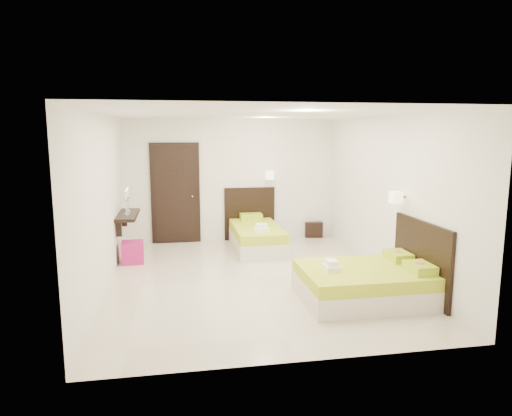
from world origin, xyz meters
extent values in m
plane|color=beige|center=(0.00, 0.00, 0.00)|extent=(5.50, 5.50, 0.00)
cube|color=beige|center=(0.38, 1.83, 0.15)|extent=(0.92, 1.83, 0.29)
cube|color=#97AE1B|center=(0.38, 1.83, 0.39)|extent=(0.91, 1.82, 0.18)
cube|color=black|center=(0.38, 2.72, 0.57)|extent=(1.10, 0.05, 1.15)
cube|color=#A8BD22|center=(0.38, 2.52, 0.54)|extent=(0.46, 0.31, 0.13)
cylinder|color=#EC3772|center=(0.38, 2.52, 0.61)|extent=(0.11, 0.11, 0.00)
cube|color=white|center=(0.38, 1.33, 0.51)|extent=(0.28, 0.20, 0.07)
cube|color=white|center=(0.38, 1.33, 0.59)|extent=(0.21, 0.15, 0.07)
cube|color=#FDEDD0|center=(0.79, 2.57, 1.42)|extent=(0.17, 0.17, 0.18)
cylinder|color=#2D2116|center=(0.79, 2.65, 1.42)|extent=(0.03, 0.16, 0.03)
cube|color=beige|center=(1.37, -1.19, 0.14)|extent=(1.76, 1.32, 0.28)
cube|color=#97AE1B|center=(1.37, -1.19, 0.37)|extent=(1.74, 1.30, 0.18)
cube|color=black|center=(2.22, -1.19, 0.55)|extent=(0.05, 1.49, 1.10)
cube|color=#A8BD22|center=(2.03, -1.50, 0.52)|extent=(0.30, 0.44, 0.12)
cylinder|color=#EC3772|center=(2.03, -1.50, 0.58)|extent=(0.11, 0.11, 0.00)
cube|color=#A8BD22|center=(2.03, -0.88, 0.52)|extent=(0.30, 0.44, 0.12)
cylinder|color=#EC3772|center=(2.03, -0.88, 0.58)|extent=(0.11, 0.11, 0.00)
cube|color=white|center=(0.89, -1.19, 0.49)|extent=(0.19, 0.26, 0.07)
cube|color=white|center=(0.89, -1.19, 0.56)|extent=(0.14, 0.20, 0.07)
cube|color=#FDEDD0|center=(2.07, -0.64, 1.36)|extent=(0.16, 0.16, 0.18)
cylinder|color=#2D2116|center=(2.15, -0.64, 1.36)|extent=(0.16, 0.03, 0.03)
cube|color=black|center=(1.84, 2.76, 0.17)|extent=(0.43, 0.40, 0.34)
cube|color=#9C1458|center=(-1.98, 1.27, 0.19)|extent=(0.41, 0.41, 0.39)
cube|color=black|center=(-1.20, 2.71, 1.05)|extent=(1.02, 0.06, 2.14)
cube|color=black|center=(-1.20, 2.67, 1.05)|extent=(0.88, 0.04, 2.06)
cylinder|color=silver|center=(-0.85, 2.64, 1.00)|extent=(0.03, 0.10, 0.03)
cube|color=black|center=(-2.08, 1.60, 0.82)|extent=(0.35, 1.20, 0.06)
cube|color=black|center=(-2.19, 1.15, 0.67)|extent=(0.10, 0.04, 0.30)
cube|color=black|center=(-2.19, 2.05, 0.67)|extent=(0.10, 0.04, 0.30)
cylinder|color=silver|center=(-2.08, 1.45, 0.86)|extent=(0.10, 0.10, 0.02)
cylinder|color=silver|center=(-2.08, 1.45, 0.98)|extent=(0.02, 0.02, 0.22)
cone|color=silver|center=(-2.08, 1.45, 1.11)|extent=(0.07, 0.07, 0.04)
cylinder|color=white|center=(-2.08, 1.45, 1.20)|extent=(0.02, 0.02, 0.15)
sphere|color=#FFB23F|center=(-2.08, 1.45, 1.29)|extent=(0.02, 0.02, 0.02)
cylinder|color=silver|center=(-2.08, 1.75, 0.86)|extent=(0.10, 0.10, 0.02)
cylinder|color=silver|center=(-2.08, 1.75, 0.98)|extent=(0.02, 0.02, 0.22)
cone|color=silver|center=(-2.08, 1.75, 1.11)|extent=(0.07, 0.07, 0.04)
cylinder|color=white|center=(-2.08, 1.75, 1.20)|extent=(0.02, 0.02, 0.15)
sphere|color=#FFB23F|center=(-2.08, 1.75, 1.29)|extent=(0.02, 0.02, 0.02)
camera|label=1|loc=(-1.18, -6.95, 2.32)|focal=32.00mm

